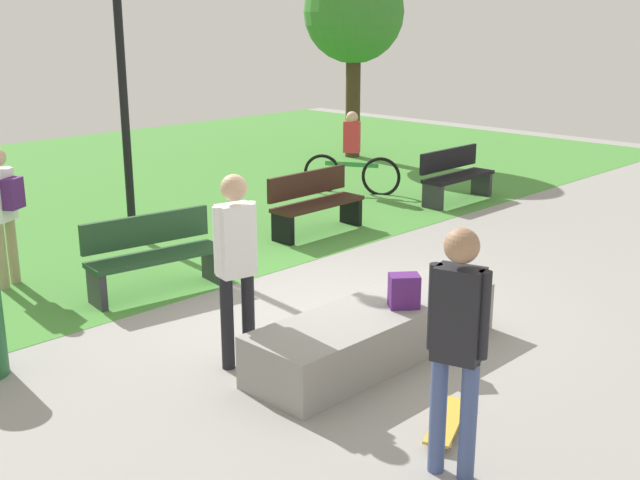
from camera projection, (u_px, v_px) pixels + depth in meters
ground_plane at (336, 313)px, 8.64m from camera, size 28.00×28.00×0.00m
grass_lawn at (15, 200)px, 13.88m from camera, size 26.60×12.46×0.01m
concrete_ledge at (376, 332)px, 7.50m from camera, size 2.75×0.83×0.49m
backpack_on_ledge at (404, 291)px, 7.42m from camera, size 0.34×0.33×0.32m
skater_performing_trick at (457, 334)px, 5.33m from camera, size 0.28×0.42×1.82m
skater_watching at (236, 255)px, 7.08m from camera, size 0.42×0.26×1.81m
skateboard_by_ledge at (447, 421)px, 6.23m from camera, size 0.81×0.50×0.08m
park_bench_center_lawn at (455, 174)px, 13.71m from camera, size 1.60×0.48×0.91m
park_bench_far_right at (153, 253)px, 9.19m from camera, size 1.65×0.69×0.91m
park_bench_by_oak at (315, 201)px, 11.73m from camera, size 1.61×0.50×0.91m
tree_slender_maple at (354, 14)px, 17.32m from camera, size 2.22×2.22×4.32m
lamp_post at (119, 27)px, 10.77m from camera, size 0.28×0.28×5.03m
pedestrian_with_backpack at (3, 205)px, 9.24m from camera, size 0.43×0.44×1.68m
cyclist_on_bicycle at (352, 159)px, 14.32m from camera, size 0.91×1.63×1.52m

